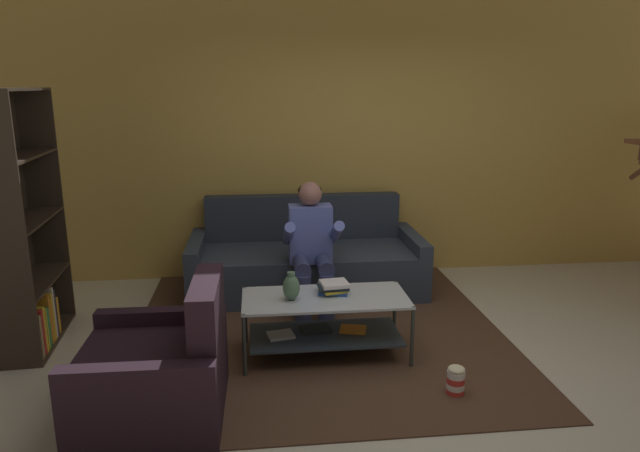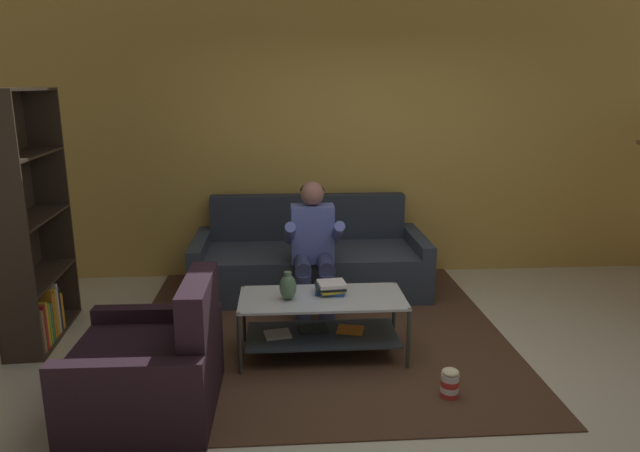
% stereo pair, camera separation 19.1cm
% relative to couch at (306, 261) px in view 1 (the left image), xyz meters
% --- Properties ---
extents(ground, '(16.80, 16.80, 0.00)m').
position_rel_couch_xyz_m(ground, '(0.47, -1.91, -0.29)').
color(ground, beige).
extents(back_partition, '(8.40, 0.12, 2.90)m').
position_rel_couch_xyz_m(back_partition, '(0.47, 0.55, 1.16)').
color(back_partition, gold).
rests_on(back_partition, ground).
extents(couch, '(2.25, 0.98, 0.89)m').
position_rel_couch_xyz_m(couch, '(0.00, 0.00, 0.00)').
color(couch, '#303946').
rests_on(couch, ground).
extents(person_seated_center, '(0.50, 0.58, 1.16)m').
position_rel_couch_xyz_m(person_seated_center, '(-0.00, -0.58, 0.35)').
color(person_seated_center, navy).
rests_on(person_seated_center, ground).
extents(coffee_table, '(1.22, 0.56, 0.47)m').
position_rel_couch_xyz_m(coffee_table, '(0.01, -1.44, 0.02)').
color(coffee_table, silver).
rests_on(coffee_table, ground).
extents(area_rug, '(3.00, 3.39, 0.01)m').
position_rel_couch_xyz_m(area_rug, '(0.01, -0.85, -0.28)').
color(area_rug, '#4D3423').
rests_on(area_rug, ground).
extents(vase, '(0.12, 0.12, 0.21)m').
position_rel_couch_xyz_m(vase, '(-0.24, -1.47, 0.28)').
color(vase, '#4C6E50').
rests_on(vase, coffee_table).
extents(book_stack, '(0.24, 0.20, 0.09)m').
position_rel_couch_xyz_m(book_stack, '(0.09, -1.38, 0.23)').
color(book_stack, '#2752A9').
rests_on(book_stack, coffee_table).
extents(bookshelf, '(0.36, 1.01, 1.97)m').
position_rel_couch_xyz_m(bookshelf, '(-2.25, -0.98, 0.45)').
color(bookshelf, '#352A1F').
rests_on(bookshelf, ground).
extents(armchair, '(0.87, 0.92, 0.86)m').
position_rel_couch_xyz_m(armchair, '(-1.09, -2.11, -0.01)').
color(armchair, black).
rests_on(armchair, ground).
extents(popcorn_tub, '(0.12, 0.12, 0.20)m').
position_rel_couch_xyz_m(popcorn_tub, '(0.80, -2.10, -0.19)').
color(popcorn_tub, red).
rests_on(popcorn_tub, ground).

